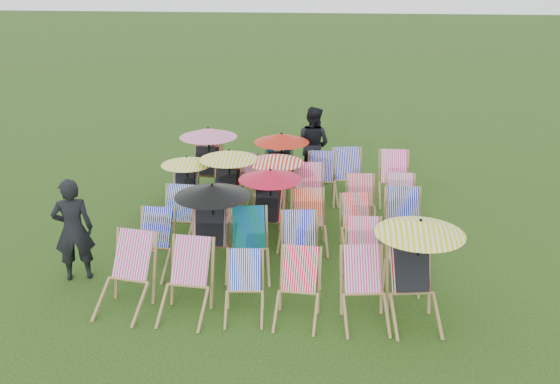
# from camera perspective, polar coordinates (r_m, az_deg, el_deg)

# --- Properties ---
(ground) EXTENTS (100.00, 100.00, 0.00)m
(ground) POSITION_cam_1_polar(r_m,az_deg,el_deg) (10.81, 0.49, -5.03)
(ground) COLOR black
(ground) RESTS_ON ground
(deckchair_0) EXTENTS (0.81, 1.03, 1.02)m
(deckchair_0) POSITION_cam_1_polar(r_m,az_deg,el_deg) (9.05, -14.00, -7.45)
(deckchair_0) COLOR olive
(deckchair_0) RESTS_ON ground
(deckchair_1) EXTENTS (0.72, 0.96, 1.00)m
(deckchair_1) POSITION_cam_1_polar(r_m,az_deg,el_deg) (8.76, -8.63, -8.12)
(deckchair_1) COLOR olive
(deckchair_1) RESTS_ON ground
(deckchair_2) EXTENTS (0.63, 0.83, 0.84)m
(deckchair_2) POSITION_cam_1_polar(r_m,az_deg,el_deg) (8.68, -3.29, -8.76)
(deckchair_2) COLOR olive
(deckchair_2) RESTS_ON ground
(deckchair_3) EXTENTS (0.65, 0.88, 0.92)m
(deckchair_3) POSITION_cam_1_polar(r_m,az_deg,el_deg) (8.57, 1.61, -8.85)
(deckchair_3) COLOR olive
(deckchair_3) RESTS_ON ground
(deckchair_4) EXTENTS (0.76, 0.96, 0.96)m
(deckchair_4) POSITION_cam_1_polar(r_m,az_deg,el_deg) (8.57, 7.77, -8.89)
(deckchair_4) COLOR olive
(deckchair_4) RESTS_ON ground
(deckchair_5) EXTENTS (1.20, 1.30, 1.43)m
(deckchair_5) POSITION_cam_1_polar(r_m,az_deg,el_deg) (8.61, 12.28, -7.00)
(deckchair_5) COLOR olive
(deckchair_5) RESTS_ON ground
(deckchair_6) EXTENTS (0.66, 0.89, 0.93)m
(deckchair_6) POSITION_cam_1_polar(r_m,az_deg,el_deg) (10.02, -11.67, -4.68)
(deckchair_6) COLOR olive
(deckchair_6) RESTS_ON ground
(deckchair_7) EXTENTS (1.19, 1.26, 1.41)m
(deckchair_7) POSITION_cam_1_polar(r_m,az_deg,el_deg) (9.80, -6.43, -3.21)
(deckchair_7) COLOR olive
(deckchair_7) RESTS_ON ground
(deckchair_8) EXTENTS (0.80, 1.00, 0.99)m
(deckchair_8) POSITION_cam_1_polar(r_m,az_deg,el_deg) (9.72, -2.84, -4.91)
(deckchair_8) COLOR olive
(deckchair_8) RESTS_ON ground
(deckchair_9) EXTENTS (0.74, 0.95, 0.95)m
(deckchair_9) POSITION_cam_1_polar(r_m,az_deg,el_deg) (9.65, 1.88, -5.20)
(deckchair_9) COLOR olive
(deckchair_9) RESTS_ON ground
(deckchair_10) EXTENTS (0.61, 0.85, 0.91)m
(deckchair_10) POSITION_cam_1_polar(r_m,az_deg,el_deg) (9.62, 7.62, -5.61)
(deckchair_10) COLOR olive
(deckchair_10) RESTS_ON ground
(deckchair_11) EXTENTS (0.67, 0.88, 0.90)m
(deckchair_11) POSITION_cam_1_polar(r_m,az_deg,el_deg) (9.62, 11.16, -5.89)
(deckchair_11) COLOR olive
(deckchair_11) RESTS_ON ground
(deckchair_12) EXTENTS (0.68, 0.91, 0.94)m
(deckchair_12) POSITION_cam_1_polar(r_m,az_deg,el_deg) (10.93, -9.54, -2.34)
(deckchair_12) COLOR olive
(deckchair_12) RESTS_ON ground
(deckchair_13) EXTENTS (0.61, 0.81, 0.84)m
(deckchair_13) POSITION_cam_1_polar(r_m,az_deg,el_deg) (10.85, -5.25, -2.60)
(deckchair_13) COLOR olive
(deckchair_13) RESTS_ON ground
(deckchair_14) EXTENTS (1.10, 1.14, 1.30)m
(deckchair_14) POSITION_cam_1_polar(r_m,az_deg,el_deg) (10.73, -1.19, -1.23)
(deckchair_14) COLOR olive
(deckchair_14) RESTS_ON ground
(deckchair_15) EXTENTS (0.75, 0.95, 0.95)m
(deckchair_15) POSITION_cam_1_polar(r_m,az_deg,el_deg) (10.60, 2.70, -2.79)
(deckchair_15) COLOR olive
(deckchair_15) RESTS_ON ground
(deckchair_16) EXTENTS (0.68, 0.87, 0.86)m
(deckchair_16) POSITION_cam_1_polar(r_m,az_deg,el_deg) (10.70, 7.09, -2.93)
(deckchair_16) COLOR olive
(deckchair_16) RESTS_ON ground
(deckchair_17) EXTENTS (0.76, 0.99, 1.01)m
(deckchair_17) POSITION_cam_1_polar(r_m,az_deg,el_deg) (10.66, 11.43, -2.86)
(deckchair_17) COLOR olive
(deckchair_17) RESTS_ON ground
(deckchair_18) EXTENTS (0.97, 1.04, 1.16)m
(deckchair_18) POSITION_cam_1_polar(r_m,az_deg,el_deg) (12.03, -8.66, 0.59)
(deckchair_18) COLOR olive
(deckchair_18) RESTS_ON ground
(deckchair_19) EXTENTS (1.11, 1.17, 1.32)m
(deckchair_19) POSITION_cam_1_polar(r_m,az_deg,el_deg) (11.79, -4.95, 0.79)
(deckchair_19) COLOR olive
(deckchair_19) RESTS_ON ground
(deckchair_20) EXTENTS (1.07, 1.14, 1.27)m
(deckchair_20) POSITION_cam_1_polar(r_m,az_deg,el_deg) (11.69, -0.75, 0.56)
(deckchair_20) COLOR olive
(deckchair_20) RESTS_ON ground
(deckchair_21) EXTENTS (0.71, 0.97, 1.02)m
(deckchair_21) POSITION_cam_1_polar(r_m,az_deg,el_deg) (11.69, 2.50, -0.30)
(deckchair_21) COLOR olive
(deckchair_21) RESTS_ON ground
(deckchair_22) EXTENTS (0.63, 0.84, 0.87)m
(deckchair_22) POSITION_cam_1_polar(r_m,az_deg,el_deg) (11.64, 7.42, -0.94)
(deckchair_22) COLOR olive
(deckchair_22) RESTS_ON ground
(deckchair_23) EXTENTS (0.60, 0.83, 0.89)m
(deckchair_23) POSITION_cam_1_polar(r_m,az_deg,el_deg) (11.73, 11.02, -0.93)
(deckchair_23) COLOR olive
(deckchair_23) RESTS_ON ground
(deckchair_24) EXTENTS (1.19, 1.24, 1.41)m
(deckchair_24) POSITION_cam_1_polar(r_m,az_deg,el_deg) (13.03, -6.81, 2.87)
(deckchair_24) COLOR olive
(deckchair_24) RESTS_ON ground
(deckchair_25) EXTENTS (0.69, 0.88, 0.87)m
(deckchair_25) POSITION_cam_1_polar(r_m,az_deg,el_deg) (12.89, -3.63, 1.32)
(deckchair_25) COLOR olive
(deckchair_25) RESTS_ON ground
(deckchair_26) EXTENTS (1.13, 1.20, 1.35)m
(deckchair_26) POSITION_cam_1_polar(r_m,az_deg,el_deg) (12.76, -0.07, 2.48)
(deckchair_26) COLOR olive
(deckchair_26) RESTS_ON ground
(deckchair_27) EXTENTS (0.63, 0.88, 0.94)m
(deckchair_27) POSITION_cam_1_polar(r_m,az_deg,el_deg) (12.71, 3.77, 1.22)
(deckchair_27) COLOR olive
(deckchair_27) RESTS_ON ground
(deckchair_28) EXTENTS (0.82, 1.02, 1.00)m
(deckchair_28) POSITION_cam_1_polar(r_m,az_deg,el_deg) (12.80, 6.38, 1.42)
(deckchair_28) COLOR olive
(deckchair_28) RESTS_ON ground
(deckchair_29) EXTENTS (0.68, 0.94, 1.00)m
(deckchair_29) POSITION_cam_1_polar(r_m,az_deg,el_deg) (12.78, 10.44, 1.16)
(deckchair_29) COLOR olive
(deckchair_29) RESTS_ON ground
(person_left) EXTENTS (0.69, 0.57, 1.63)m
(person_left) POSITION_cam_1_polar(r_m,az_deg,el_deg) (9.97, -18.39, -3.29)
(person_left) COLOR black
(person_left) RESTS_ON ground
(person_rear) EXTENTS (1.01, 0.93, 1.68)m
(person_rear) POSITION_cam_1_polar(r_m,az_deg,el_deg) (13.78, 3.00, 4.39)
(person_rear) COLOR black
(person_rear) RESTS_ON ground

